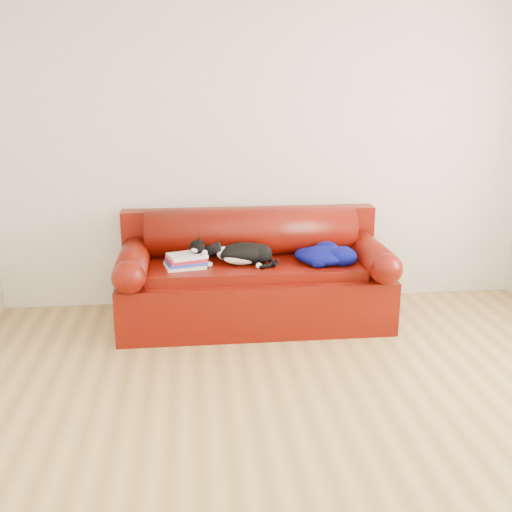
{
  "coord_description": "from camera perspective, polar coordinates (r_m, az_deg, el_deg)",
  "views": [
    {
      "loc": [
        -0.64,
        -2.99,
        1.84
      ],
      "look_at": [
        -0.16,
        1.35,
        0.58
      ],
      "focal_mm": 42.0,
      "sensor_mm": 36.0,
      "label": 1
    }
  ],
  "objects": [
    {
      "name": "sofa_back",
      "position": [
        4.93,
        -0.49,
        0.76
      ],
      "size": [
        2.1,
        1.01,
        0.88
      ],
      "color": "#410302",
      "rests_on": "ground"
    },
    {
      "name": "ground",
      "position": [
        3.57,
        5.15,
        -15.05
      ],
      "size": [
        4.5,
        4.5,
        0.0
      ],
      "primitive_type": "plane",
      "color": "olive",
      "rests_on": "ground"
    },
    {
      "name": "room_shell",
      "position": [
        3.11,
        8.16,
        12.68
      ],
      "size": [
        4.52,
        4.02,
        2.61
      ],
      "color": "beige",
      "rests_on": "ground"
    },
    {
      "name": "blanket",
      "position": [
        4.68,
        6.53,
        0.13
      ],
      "size": [
        0.49,
        0.43,
        0.15
      ],
      "rotation": [
        0.0,
        0.0,
        -0.12
      ],
      "color": "#040241",
      "rests_on": "sofa_base"
    },
    {
      "name": "book_stack",
      "position": [
        4.58,
        -6.69,
        -0.45
      ],
      "size": [
        0.33,
        0.29,
        0.1
      ],
      "rotation": [
        0.0,
        0.0,
        0.27
      ],
      "color": "silver",
      "rests_on": "sofa_base"
    },
    {
      "name": "cat",
      "position": [
        4.61,
        -1.13,
        0.18
      ],
      "size": [
        0.57,
        0.31,
        0.21
      ],
      "rotation": [
        0.0,
        0.0,
        -0.23
      ],
      "color": "black",
      "rests_on": "sofa_base"
    },
    {
      "name": "sofa_base",
      "position": [
        4.79,
        -0.19,
        -3.51
      ],
      "size": [
        2.1,
        0.9,
        0.5
      ],
      "color": "#410302",
      "rests_on": "ground"
    }
  ]
}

